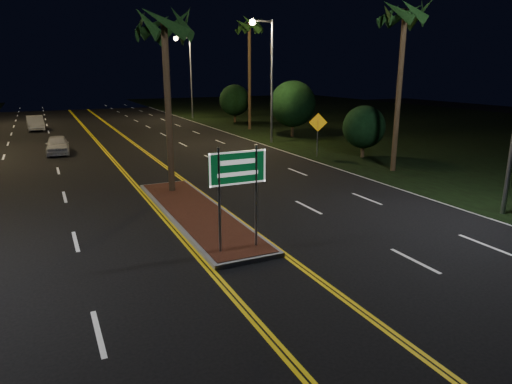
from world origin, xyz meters
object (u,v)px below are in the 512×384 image
palm_right_far (249,27)px  warning_sign (318,128)px  streetlight_right_mid (267,67)px  shrub_mid (293,104)px  palm_right_near (405,15)px  shrub_near (364,127)px  car_far (35,122)px  palm_median (164,25)px  highway_sign (238,178)px  car_near (57,143)px  streetlight_right_far (188,68)px  shrub_far (235,100)px  median_island (196,213)px

palm_right_far → warning_sign: 16.40m
streetlight_right_mid → shrub_mid: 4.90m
palm_right_near → shrub_near: 7.50m
shrub_near → car_far: shrub_near is taller
streetlight_right_mid → warning_sign: 7.60m
streetlight_right_mid → palm_median: streetlight_right_mid is taller
highway_sign → car_near: 21.47m
highway_sign → streetlight_right_far: 40.74m
streetlight_right_far → palm_right_near: size_ratio=0.97×
highway_sign → palm_right_near: palm_right_near is taller
highway_sign → palm_right_far: palm_right_far is taller
streetlight_right_mid → palm_right_far: size_ratio=0.87×
shrub_mid → streetlight_right_far: bearing=100.7°
car_near → car_far: 14.30m
shrub_far → warning_sign: 20.77m
warning_sign → shrub_near: bearing=-4.5°
highway_sign → palm_right_far: bearing=64.8°
median_island → shrub_mid: (14.00, 17.00, 2.64)m
highway_sign → palm_median: (0.00, 7.70, 4.87)m
car_far → shrub_mid: bearing=-38.5°
streetlight_right_far → shrub_far: 7.56m
streetlight_right_mid → streetlight_right_far: 20.00m
highway_sign → streetlight_right_mid: bearing=61.1°
palm_median → car_far: palm_median is taller
median_island → palm_median: size_ratio=1.23×
car_near → shrub_far: bearing=36.9°
shrub_near → warning_sign: bearing=150.7°
palm_median → warning_sign: bearing=24.2°
highway_sign → streetlight_right_far: size_ratio=0.36×
highway_sign → shrub_mid: 25.41m
median_island → streetlight_right_mid: streetlight_right_mid is taller
median_island → shrub_mid: shrub_mid is taller
median_island → shrub_mid: size_ratio=2.22×
streetlight_right_far → palm_right_far: (2.19, -12.00, 3.49)m
streetlight_right_mid → palm_median: (-10.61, -11.50, 1.62)m
car_near → car_far: (-1.27, 14.24, 0.06)m
streetlight_right_mid → shrub_near: (2.89, -8.00, -3.71)m
shrub_near → warning_sign: size_ratio=1.17×
shrub_mid → shrub_far: size_ratio=1.17×
palm_median → shrub_mid: 19.97m
palm_right_near → palm_right_far: (0.30, 20.00, 0.93)m
shrub_near → shrub_far: size_ratio=0.83×
highway_sign → streetlight_right_mid: streetlight_right_mid is taller
streetlight_right_mid → palm_right_near: bearing=-81.1°
palm_right_far → shrub_near: size_ratio=3.12×
streetlight_right_mid → streetlight_right_far: (0.00, 20.00, 0.00)m
shrub_mid → warning_sign: shrub_mid is taller
streetlight_right_far → shrub_far: (3.19, -6.00, -3.32)m
streetlight_right_far → shrub_mid: size_ratio=1.95×
streetlight_right_far → shrub_near: size_ratio=2.73×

